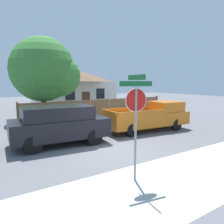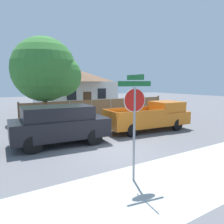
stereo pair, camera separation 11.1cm
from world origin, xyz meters
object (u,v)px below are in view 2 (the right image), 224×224
oak_tree (47,71)px  red_suv (59,124)px  orange_pickup (151,117)px  house (73,87)px  stop_sign (134,110)px

oak_tree → red_suv: size_ratio=1.37×
red_suv → orange_pickup: (5.83, -0.02, -0.16)m
oak_tree → red_suv: bearing=-102.5°
house → oak_tree: oak_tree is taller
red_suv → stop_sign: bearing=-78.4°
orange_pickup → stop_sign: 7.37m
orange_pickup → stop_sign: stop_sign is taller
red_suv → stop_sign: (0.58, -5.02, 1.17)m
house → stop_sign: 19.97m
stop_sign → house: bearing=81.9°
orange_pickup → stop_sign: bearing=-131.3°
house → orange_pickup: (-0.68, -14.07, -1.51)m
stop_sign → red_suv: bearing=105.7°
oak_tree → stop_sign: 12.20m
house → red_suv: (-6.51, -14.04, -1.36)m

